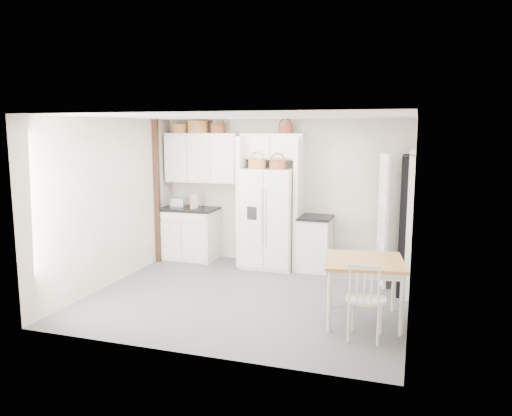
% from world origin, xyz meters
% --- Properties ---
extents(floor, '(4.50, 4.50, 0.00)m').
position_xyz_m(floor, '(0.00, 0.00, 0.00)').
color(floor, '#4C4C4C').
rests_on(floor, ground).
extents(ceiling, '(4.50, 4.50, 0.00)m').
position_xyz_m(ceiling, '(0.00, 0.00, 2.60)').
color(ceiling, white).
rests_on(ceiling, wall_back).
extents(wall_back, '(4.50, 0.00, 4.50)m').
position_xyz_m(wall_back, '(0.00, 2.00, 1.30)').
color(wall_back, '#B09F8C').
rests_on(wall_back, floor).
extents(wall_left, '(0.00, 4.00, 4.00)m').
position_xyz_m(wall_left, '(-2.25, 0.00, 1.30)').
color(wall_left, '#B09F8C').
rests_on(wall_left, floor).
extents(wall_right, '(0.00, 4.00, 4.00)m').
position_xyz_m(wall_right, '(2.25, 0.00, 1.30)').
color(wall_right, '#B09F8C').
rests_on(wall_right, floor).
extents(refrigerator, '(0.90, 0.73, 1.75)m').
position_xyz_m(refrigerator, '(-0.15, 1.65, 0.87)').
color(refrigerator, silver).
rests_on(refrigerator, floor).
extents(base_cab_left, '(1.01, 0.64, 0.94)m').
position_xyz_m(base_cab_left, '(-1.74, 1.70, 0.47)').
color(base_cab_left, beige).
rests_on(base_cab_left, floor).
extents(base_cab_right, '(0.51, 0.62, 0.90)m').
position_xyz_m(base_cab_right, '(0.66, 1.70, 0.45)').
color(base_cab_right, beige).
rests_on(base_cab_right, floor).
extents(dining_table, '(1.10, 1.10, 0.80)m').
position_xyz_m(dining_table, '(1.70, -0.44, 0.40)').
color(dining_table, '#9F6229').
rests_on(dining_table, floor).
extents(windsor_chair, '(0.48, 0.44, 0.96)m').
position_xyz_m(windsor_chair, '(1.78, -0.99, 0.48)').
color(windsor_chair, beige).
rests_on(windsor_chair, floor).
extents(counter_left, '(1.05, 0.68, 0.04)m').
position_xyz_m(counter_left, '(-1.74, 1.70, 0.96)').
color(counter_left, black).
rests_on(counter_left, base_cab_left).
extents(counter_right, '(0.55, 0.66, 0.04)m').
position_xyz_m(counter_right, '(0.66, 1.70, 0.92)').
color(counter_right, black).
rests_on(counter_right, base_cab_right).
extents(toaster, '(0.27, 0.16, 0.18)m').
position_xyz_m(toaster, '(-1.92, 1.63, 1.07)').
color(toaster, silver).
rests_on(toaster, counter_left).
extents(cookbook_red, '(0.06, 0.18, 0.26)m').
position_xyz_m(cookbook_red, '(-1.63, 1.62, 1.11)').
color(cookbook_red, maroon).
rests_on(cookbook_red, counter_left).
extents(cookbook_cream, '(0.08, 0.18, 0.27)m').
position_xyz_m(cookbook_cream, '(-1.60, 1.62, 1.11)').
color(cookbook_cream, beige).
rests_on(cookbook_cream, counter_left).
extents(basket_upper_a, '(0.30, 0.30, 0.17)m').
position_xyz_m(basket_upper_a, '(-1.96, 1.83, 2.44)').
color(basket_upper_a, brown).
rests_on(basket_upper_a, upper_cabinet).
extents(basket_upper_b, '(0.39, 0.39, 0.23)m').
position_xyz_m(basket_upper_b, '(-1.59, 1.83, 2.46)').
color(basket_upper_b, brown).
rests_on(basket_upper_b, upper_cabinet).
extents(basket_upper_c, '(0.27, 0.27, 0.16)m').
position_xyz_m(basket_upper_c, '(-1.19, 1.83, 2.43)').
color(basket_upper_c, brown).
rests_on(basket_upper_c, upper_cabinet).
extents(basket_bridge_b, '(0.25, 0.25, 0.14)m').
position_xyz_m(basket_bridge_b, '(0.07, 1.83, 2.42)').
color(basket_bridge_b, brown).
rests_on(basket_bridge_b, bridge_cabinet).
extents(basket_fridge_a, '(0.30, 0.30, 0.16)m').
position_xyz_m(basket_fridge_a, '(-0.36, 1.55, 1.83)').
color(basket_fridge_a, brown).
rests_on(basket_fridge_a, refrigerator).
extents(basket_fridge_b, '(0.28, 0.28, 0.15)m').
position_xyz_m(basket_fridge_b, '(0.01, 1.55, 1.82)').
color(basket_fridge_b, brown).
rests_on(basket_fridge_b, refrigerator).
extents(upper_cabinet, '(1.40, 0.34, 0.90)m').
position_xyz_m(upper_cabinet, '(-1.50, 1.83, 1.90)').
color(upper_cabinet, beige).
rests_on(upper_cabinet, wall_back).
extents(bridge_cabinet, '(1.12, 0.34, 0.45)m').
position_xyz_m(bridge_cabinet, '(-0.15, 1.83, 2.12)').
color(bridge_cabinet, beige).
rests_on(bridge_cabinet, wall_back).
extents(fridge_panel_left, '(0.08, 0.60, 2.30)m').
position_xyz_m(fridge_panel_left, '(-0.66, 1.70, 1.15)').
color(fridge_panel_left, beige).
rests_on(fridge_panel_left, floor).
extents(fridge_panel_right, '(0.08, 0.60, 2.30)m').
position_xyz_m(fridge_panel_right, '(0.36, 1.70, 1.15)').
color(fridge_panel_right, beige).
rests_on(fridge_panel_right, floor).
extents(trim_post, '(0.09, 0.09, 2.60)m').
position_xyz_m(trim_post, '(-2.20, 1.35, 1.30)').
color(trim_post, black).
rests_on(trim_post, floor).
extents(doorway_void, '(0.18, 0.85, 2.05)m').
position_xyz_m(doorway_void, '(2.16, 1.00, 1.02)').
color(doorway_void, black).
rests_on(doorway_void, floor).
extents(door_slab, '(0.21, 0.79, 2.05)m').
position_xyz_m(door_slab, '(1.80, 1.33, 1.02)').
color(door_slab, white).
rests_on(door_slab, floor).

